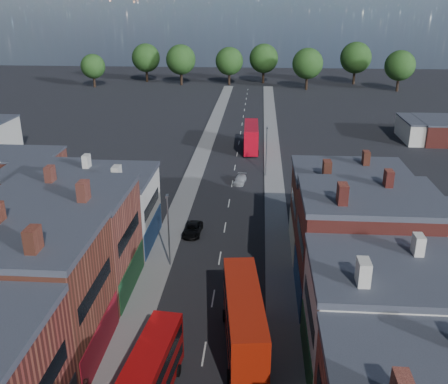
# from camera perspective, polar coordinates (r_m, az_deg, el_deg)

# --- Properties ---
(pavement_west) EXTENTS (3.00, 200.00, 0.12)m
(pavement_west) POSITION_cam_1_polar(r_m,az_deg,el_deg) (72.41, -4.47, -0.51)
(pavement_west) COLOR gray
(pavement_west) RESTS_ON ground
(pavement_east) EXTENTS (3.00, 200.00, 0.12)m
(pavement_east) POSITION_cam_1_polar(r_m,az_deg,el_deg) (71.69, 5.86, -0.78)
(pavement_east) COLOR gray
(pavement_east) RESTS_ON ground
(lamp_post_2) EXTENTS (0.25, 0.70, 8.12)m
(lamp_post_2) POSITION_cam_1_polar(r_m,az_deg,el_deg) (52.25, -6.38, -3.84)
(lamp_post_2) COLOR slate
(lamp_post_2) RESTS_ON ground
(lamp_post_3) EXTENTS (0.25, 0.70, 8.12)m
(lamp_post_3) POSITION_cam_1_polar(r_m,az_deg,el_deg) (79.63, 4.88, 5.02)
(lamp_post_3) COLOR slate
(lamp_post_3) RESTS_ON ground
(bus_0) EXTENTS (3.33, 10.26, 4.35)m
(bus_0) POSITION_cam_1_polar(r_m,az_deg,el_deg) (36.87, -8.60, -20.33)
(bus_0) COLOR #B40A0A
(bus_0) RESTS_ON ground
(bus_1) EXTENTS (4.08, 12.18, 5.16)m
(bus_1) POSITION_cam_1_polar(r_m,az_deg,el_deg) (41.05, 2.28, -14.40)
(bus_1) COLOR red
(bus_1) RESTS_ON ground
(bus_2) EXTENTS (3.04, 11.33, 4.87)m
(bus_2) POSITION_cam_1_polar(r_m,az_deg,el_deg) (94.64, 3.12, 6.35)
(bus_2) COLOR red
(bus_2) RESTS_ON ground
(car_2) EXTENTS (2.21, 4.58, 1.26)m
(car_2) POSITION_cam_1_polar(r_m,az_deg,el_deg) (60.77, -3.62, -4.28)
(car_2) COLOR black
(car_2) RESTS_ON ground
(car_3) EXTENTS (2.11, 4.13, 1.15)m
(car_3) POSITION_cam_1_polar(r_m,az_deg,el_deg) (77.47, 1.85, 1.41)
(car_3) COLOR silver
(car_3) RESTS_ON ground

